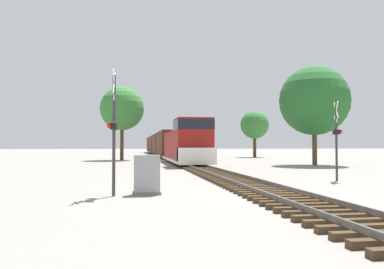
{
  "coord_description": "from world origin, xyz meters",
  "views": [
    {
      "loc": [
        -5.14,
        -13.19,
        1.87
      ],
      "look_at": [
        -1.91,
        7.5,
        2.49
      ],
      "focal_mm": 35.0,
      "sensor_mm": 36.0,
      "label": 1
    }
  ],
  "objects_px": {
    "relay_cabinet": "(147,175)",
    "tree_far_right": "(314,101)",
    "freight_train": "(162,145)",
    "tree_deep_background": "(255,125)",
    "crossing_signal_near": "(113,127)",
    "tree_mid_background": "(122,109)",
    "crossing_signal_far": "(337,134)"
  },
  "relations": [
    {
      "from": "freight_train",
      "to": "relay_cabinet",
      "type": "relative_size",
      "value": 52.32
    },
    {
      "from": "crossing_signal_far",
      "to": "relay_cabinet",
      "type": "relative_size",
      "value": 2.79
    },
    {
      "from": "freight_train",
      "to": "relay_cabinet",
      "type": "xyz_separation_m",
      "value": [
        -4.64,
        -54.79,
        -1.29
      ]
    },
    {
      "from": "tree_deep_background",
      "to": "tree_far_right",
      "type": "bearing_deg",
      "value": -94.94
    },
    {
      "from": "freight_train",
      "to": "tree_far_right",
      "type": "distance_m",
      "value": 37.96
    },
    {
      "from": "crossing_signal_far",
      "to": "tree_mid_background",
      "type": "height_order",
      "value": "tree_mid_background"
    },
    {
      "from": "crossing_signal_near",
      "to": "tree_mid_background",
      "type": "bearing_deg",
      "value": -177.42
    },
    {
      "from": "freight_train",
      "to": "tree_mid_background",
      "type": "distance_m",
      "value": 21.83
    },
    {
      "from": "relay_cabinet",
      "to": "tree_mid_background",
      "type": "height_order",
      "value": "tree_mid_background"
    },
    {
      "from": "relay_cabinet",
      "to": "tree_far_right",
      "type": "bearing_deg",
      "value": 48.96
    },
    {
      "from": "tree_mid_background",
      "to": "tree_far_right",
      "type": "bearing_deg",
      "value": -40.01
    },
    {
      "from": "tree_far_right",
      "to": "relay_cabinet",
      "type": "bearing_deg",
      "value": -131.04
    },
    {
      "from": "freight_train",
      "to": "tree_mid_background",
      "type": "height_order",
      "value": "tree_mid_background"
    },
    {
      "from": "crossing_signal_near",
      "to": "tree_far_right",
      "type": "distance_m",
      "value": 26.41
    },
    {
      "from": "freight_train",
      "to": "crossing_signal_near",
      "type": "distance_m",
      "value": 55.35
    },
    {
      "from": "tree_deep_background",
      "to": "crossing_signal_far",
      "type": "bearing_deg",
      "value": -102.22
    },
    {
      "from": "tree_mid_background",
      "to": "tree_deep_background",
      "type": "xyz_separation_m",
      "value": [
        20.61,
        8.57,
        -1.45
      ]
    },
    {
      "from": "tree_far_right",
      "to": "crossing_signal_near",
      "type": "bearing_deg",
      "value": -132.77
    },
    {
      "from": "freight_train",
      "to": "tree_mid_background",
      "type": "bearing_deg",
      "value": -108.16
    },
    {
      "from": "relay_cabinet",
      "to": "crossing_signal_near",
      "type": "bearing_deg",
      "value": -169.07
    },
    {
      "from": "crossing_signal_far",
      "to": "tree_far_right",
      "type": "bearing_deg",
      "value": -5.92
    },
    {
      "from": "crossing_signal_far",
      "to": "crossing_signal_near",
      "type": "bearing_deg",
      "value": 127.44
    },
    {
      "from": "freight_train",
      "to": "tree_far_right",
      "type": "bearing_deg",
      "value": -71.66
    },
    {
      "from": "tree_deep_background",
      "to": "freight_train",
      "type": "bearing_deg",
      "value": 140.02
    },
    {
      "from": "crossing_signal_far",
      "to": "relay_cabinet",
      "type": "height_order",
      "value": "crossing_signal_far"
    },
    {
      "from": "tree_mid_background",
      "to": "crossing_signal_near",
      "type": "bearing_deg",
      "value": -88.75
    },
    {
      "from": "crossing_signal_near",
      "to": "crossing_signal_far",
      "type": "xyz_separation_m",
      "value": [
        11.38,
        4.21,
        -0.09
      ]
    },
    {
      "from": "crossing_signal_far",
      "to": "relay_cabinet",
      "type": "bearing_deg",
      "value": 128.54
    },
    {
      "from": "freight_train",
      "to": "tree_deep_background",
      "type": "relative_size",
      "value": 10.53
    },
    {
      "from": "relay_cabinet",
      "to": "tree_mid_background",
      "type": "bearing_deg",
      "value": 93.33
    },
    {
      "from": "crossing_signal_far",
      "to": "tree_mid_background",
      "type": "relative_size",
      "value": 0.44
    },
    {
      "from": "freight_train",
      "to": "crossing_signal_far",
      "type": "height_order",
      "value": "freight_train"
    }
  ]
}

